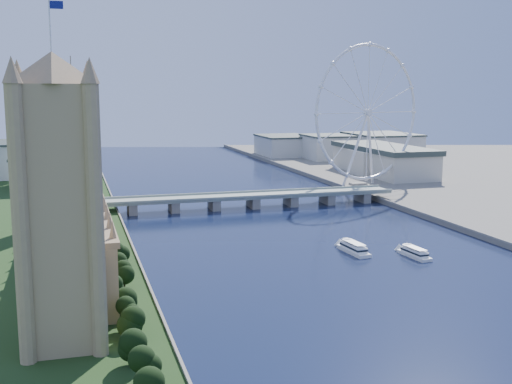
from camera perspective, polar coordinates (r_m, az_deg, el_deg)
name	(u,v)px	position (r m, az deg, el deg)	size (l,w,h in m)	color
tree_row	(129,312)	(237.37, -11.23, -10.40)	(8.00, 200.00, 19.57)	black
victoria_tower	(58,193)	(214.95, -17.19, -0.09)	(28.16, 28.16, 112.00)	tan
parliament_range	(79,228)	(334.54, -15.44, -3.14)	(24.00, 200.00, 70.00)	tan
big_ben	(73,122)	(435.93, -15.94, 5.98)	(20.02, 20.02, 110.00)	tan
westminster_bridge	(253,199)	(482.47, -0.27, -0.58)	(220.00, 22.00, 9.50)	gray
london_eye	(368,113)	(570.85, 9.91, 6.92)	(113.60, 39.12, 124.30)	silver
county_hall	(382,177)	(667.88, 11.18, 1.35)	(54.00, 144.00, 35.00)	beige
city_skyline	(224,152)	(740.67, -2.89, 3.57)	(505.00, 280.00, 32.00)	beige
tour_boat_near	(353,253)	(352.85, 8.66, -5.37)	(7.46, 29.23, 6.45)	white
tour_boat_far	(414,257)	(350.44, 13.89, -5.63)	(6.64, 26.16, 5.74)	white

